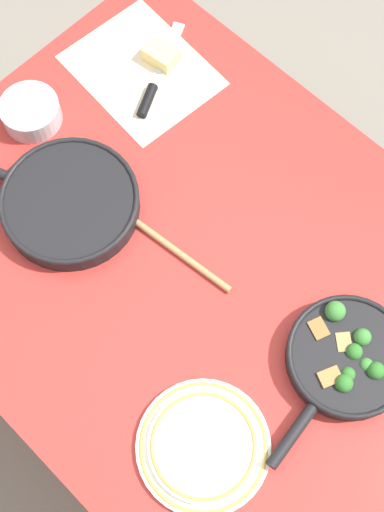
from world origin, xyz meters
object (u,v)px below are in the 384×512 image
Objects in this scene: skillet_broccoli at (347,358)px; dinner_plate_stack at (203,446)px; skillet_eggs at (69,202)px; cheese_block at (161,55)px; wooden_spoon at (143,226)px; grater_knife at (155,82)px; prep_bowl_steel at (31,112)px.

skillet_broccoli is 0.33m from dinner_plate_stack.
skillet_eggs is (-0.65, -0.15, -0.00)m from skillet_broccoli.
skillet_broccoli reaches higher than skillet_eggs.
wooden_spoon is at bearing -50.15° from cheese_block.
skillet_broccoli is 1.48× the size of grater_knife.
skillet_eggs is at bearing -82.85° from skillet_broccoli.
grater_knife is 0.07m from cheese_block.
grater_knife reaches higher than wooden_spoon.
cheese_block is 0.32× the size of dinner_plate_stack.
skillet_eggs is 4.93× the size of cheese_block.
grater_knife is (-0.10, 0.35, -0.02)m from skillet_eggs.
dinner_plate_stack is (0.41, -0.24, 0.01)m from wooden_spoon.
dinner_plate_stack is 1.92× the size of prep_bowl_steel.
cheese_block is (-0.04, 0.06, 0.01)m from grater_knife.
skillet_eggs is at bearing -21.58° from prep_bowl_steel.
skillet_broccoli is 0.77m from grater_knife.
prep_bowl_steel is (-0.88, -0.06, 0.00)m from skillet_broccoli.
dinner_plate_stack is 0.83m from prep_bowl_steel.
skillet_broccoli is 0.51m from wooden_spoon.
skillet_eggs is 0.58m from dinner_plate_stack.
wooden_spoon is at bearing -87.34° from skillet_broccoli.
skillet_eggs reaches higher than grater_knife.
skillet_broccoli is at bearing -131.65° from grater_knife.
wooden_spoon is 1.47× the size of dinner_plate_stack.
prep_bowl_steel is (-0.23, 0.09, 0.00)m from skillet_eggs.
dinner_plate_stack is at bearing -154.88° from grater_knife.
cheese_block is (-0.28, 0.34, 0.01)m from wooden_spoon.
cheese_block is 0.90m from dinner_plate_stack.
wooden_spoon is 0.48m from dinner_plate_stack.
skillet_eggs is at bearing 168.76° from grater_knife.
wooden_spoon is at bearing -2.35° from prep_bowl_steel.
skillet_broccoli is 1.02× the size of wooden_spoon.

